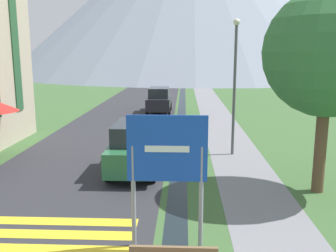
% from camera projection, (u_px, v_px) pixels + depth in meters
% --- Properties ---
extents(ground_plane, '(160.00, 160.00, 0.00)m').
position_uv_depth(ground_plane, '(162.00, 120.00, 23.95)').
color(ground_plane, '#3D6033').
extents(road, '(6.40, 60.00, 0.01)m').
position_uv_depth(road, '(141.00, 101.00, 33.86)').
color(road, '#2D2D33').
rests_on(road, ground_plane).
extents(footpath, '(2.20, 60.00, 0.01)m').
position_uv_depth(footpath, '(209.00, 101.00, 33.60)').
color(footpath, slate).
rests_on(footpath, ground_plane).
extents(drainage_channel, '(0.60, 60.00, 0.00)m').
position_uv_depth(drainage_channel, '(182.00, 101.00, 33.70)').
color(drainage_channel, black).
rests_on(drainage_channel, ground_plane).
extents(crosswalk_marking, '(5.44, 2.54, 0.01)m').
position_uv_depth(crosswalk_marking, '(15.00, 241.00, 8.63)').
color(crosswalk_marking, yellow).
rests_on(crosswalk_marking, ground_plane).
extents(road_sign, '(1.72, 0.11, 3.00)m').
position_uv_depth(road_sign, '(167.00, 162.00, 8.00)').
color(road_sign, gray).
rests_on(road_sign, ground_plane).
extents(parked_car_near, '(1.70, 4.12, 1.82)m').
position_uv_depth(parked_car_near, '(135.00, 147.00, 13.62)').
color(parked_car_near, '#28663D').
rests_on(parked_car_near, ground_plane).
extents(parked_car_far, '(1.72, 3.97, 1.82)m').
position_uv_depth(parked_car_far, '(159.00, 100.00, 27.00)').
color(parked_car_far, black).
rests_on(parked_car_far, ground_plane).
extents(streetlamp, '(0.28, 0.28, 5.62)m').
position_uv_depth(streetlamp, '(235.00, 77.00, 15.40)').
color(streetlamp, '#515156').
rests_on(streetlamp, ground_plane).
extents(tree_by_path, '(3.80, 3.80, 6.18)m').
position_uv_depth(tree_by_path, '(328.00, 53.00, 10.92)').
color(tree_by_path, brown).
rests_on(tree_by_path, ground_plane).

